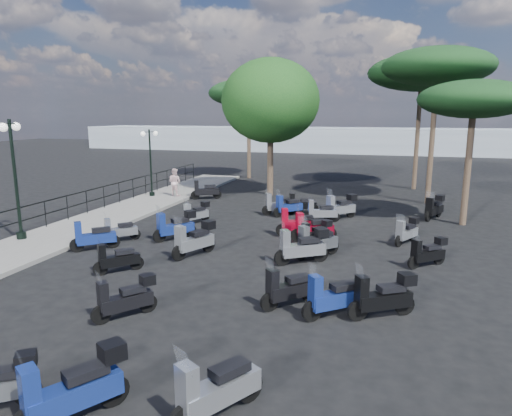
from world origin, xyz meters
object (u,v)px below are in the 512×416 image
(scooter_6, at_px, (73,390))
(scooter_19, at_px, (383,297))
(pine_2, at_px, (249,93))
(scooter_7, at_px, (125,299))
(scooter_18, at_px, (216,390))
(scooter_5, at_px, (205,191))
(broadleaf_tree, at_px, (271,101))
(scooter_1, at_px, (117,259))
(scooter_20, at_px, (302,247))
(scooter_21, at_px, (316,234))
(scooter_10, at_px, (278,205))
(scooter_2, at_px, (94,237))
(scooter_16, at_px, (301,205))
(scooter_28, at_px, (434,208))
(scooter_9, at_px, (175,226))
(scooter_11, at_px, (288,207))
(scooter_17, at_px, (341,207))
(lamp_post_2, at_px, (150,158))
(pine_3, at_px, (474,100))
(scooter_23, at_px, (321,212))
(pine_1, at_px, (438,67))
(scooter_14, at_px, (316,243))
(scooter_8, at_px, (194,240))
(scooter_25, at_px, (334,298))
(scooter_3, at_px, (120,231))
(scooter_26, at_px, (428,253))
(scooter_13, at_px, (289,289))
(pedestrian_far, at_px, (175,182))
(scooter_4, at_px, (196,213))
(scooter_15, at_px, (297,224))
(scooter_22, at_px, (313,229))
(lamp_post_1, at_px, (15,172))

(scooter_6, xyz_separation_m, scooter_19, (4.59, 5.28, -0.04))
(scooter_19, xyz_separation_m, pine_2, (-10.20, 22.22, 5.71))
(scooter_7, height_order, scooter_18, scooter_18)
(scooter_5, height_order, broadleaf_tree, broadleaf_tree)
(scooter_1, height_order, scooter_5, scooter_5)
(scooter_20, xyz_separation_m, scooter_21, (0.10, 2.13, -0.11))
(scooter_7, height_order, scooter_10, scooter_10)
(scooter_2, distance_m, scooter_16, 10.05)
(broadleaf_tree, bearing_deg, scooter_28, -24.83)
(scooter_9, relative_size, scooter_18, 0.93)
(scooter_11, height_order, scooter_17, scooter_17)
(scooter_28, bearing_deg, scooter_19, 105.85)
(lamp_post_2, distance_m, scooter_18, 20.26)
(pine_3, bearing_deg, scooter_23, -168.04)
(scooter_10, relative_size, scooter_11, 1.15)
(scooter_18, height_order, pine_1, pine_1)
(scooter_6, bearing_deg, scooter_14, -70.89)
(scooter_11, bearing_deg, pine_1, -96.84)
(scooter_8, relative_size, scooter_25, 1.21)
(scooter_3, relative_size, scooter_19, 0.76)
(scooter_3, relative_size, scooter_26, 0.97)
(scooter_6, height_order, scooter_13, scooter_6)
(lamp_post_2, distance_m, pedestrian_far, 1.92)
(scooter_8, relative_size, scooter_16, 1.13)
(lamp_post_2, bearing_deg, scooter_4, -20.33)
(broadleaf_tree, bearing_deg, scooter_1, -94.12)
(scooter_10, bearing_deg, scooter_7, 145.00)
(scooter_26, bearing_deg, scooter_15, 21.26)
(scooter_3, height_order, scooter_18, scooter_18)
(scooter_22, bearing_deg, scooter_23, -23.01)
(scooter_11, xyz_separation_m, scooter_16, (0.50, 0.71, -0.01))
(scooter_16, xyz_separation_m, scooter_19, (4.03, -10.90, 0.08))
(scooter_3, distance_m, pine_2, 19.06)
(scooter_1, xyz_separation_m, scooter_18, (5.40, -5.57, 0.08))
(lamp_post_2, bearing_deg, scooter_13, -24.55)
(scooter_18, xyz_separation_m, scooter_22, (-0.23, 10.75, -0.01))
(scooter_4, bearing_deg, pine_2, -55.46)
(pine_2, bearing_deg, pine_1, -29.09)
(scooter_19, distance_m, broadleaf_tree, 17.69)
(scooter_16, bearing_deg, pine_2, 5.43)
(scooter_4, distance_m, scooter_20, 6.96)
(scooter_2, bearing_deg, scooter_4, -62.17)
(scooter_21, xyz_separation_m, pine_2, (-7.72, 16.67, 5.79))
(pine_3, bearing_deg, pedestrian_far, 171.48)
(scooter_3, height_order, pine_2, pine_2)
(pedestrian_far, height_order, scooter_26, pedestrian_far)
(lamp_post_1, relative_size, scooter_28, 2.75)
(scooter_11, distance_m, scooter_21, 5.07)
(scooter_8, relative_size, scooter_23, 1.10)
(scooter_8, bearing_deg, scooter_28, -110.24)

